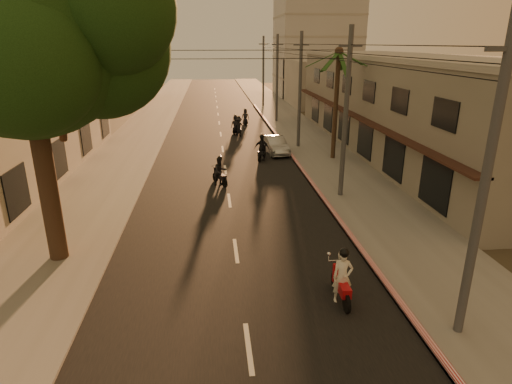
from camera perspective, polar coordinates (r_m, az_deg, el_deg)
ground at (r=16.11m, az=-2.27°, el=-11.08°), size 160.00×160.00×0.00m
road at (r=34.85m, az=-4.47°, el=5.72°), size 10.00×140.00×0.02m
sidewalk_right at (r=35.81m, az=7.67°, el=6.06°), size 5.00×140.00×0.12m
sidewalk_left at (r=35.47m, az=-16.73°, el=5.28°), size 5.00×140.00×0.12m
curb_stripe at (r=30.56m, az=5.43°, el=3.93°), size 0.20×60.00×0.20m
shophouse_row at (r=35.43m, az=19.10°, el=10.96°), size 8.80×34.20×7.30m
left_building at (r=31.33m, az=-30.90°, el=6.36°), size 8.20×24.20×5.20m
distant_tower at (r=72.12m, az=8.24°, el=23.75°), size 12.10×12.10×28.00m
broadleaf_tree at (r=17.04m, az=-27.33°, el=18.41°), size 9.60×8.70×12.10m
palm_tree at (r=31.17m, az=10.97°, el=17.12°), size 5.00×5.00×8.20m
utility_poles at (r=34.64m, az=5.98°, el=16.52°), size 1.20×48.26×9.00m
filler_right at (r=60.94m, az=8.39°, el=14.23°), size 8.00×14.00×6.00m
filler_left_near at (r=50.02m, az=-21.62°, el=11.13°), size 8.00×14.00×4.40m
filler_left_far at (r=67.35m, az=-17.82°, el=14.44°), size 8.00×14.00×7.00m
scooter_red at (r=14.55m, az=11.41°, el=-11.21°), size 0.75×1.99×1.96m
scooter_mid_a at (r=25.77m, az=-4.80°, el=2.72°), size 1.32×1.70×1.80m
scooter_mid_b at (r=31.21m, az=0.77°, el=5.82°), size 1.37×1.87×1.93m
scooter_far_a at (r=40.65m, az=-2.76°, el=8.88°), size 1.10×1.80×1.81m
scooter_far_b at (r=39.83m, az=-2.29°, el=8.69°), size 1.24×1.86×1.83m
parked_car at (r=33.34m, az=2.59°, el=6.28°), size 2.37×4.31×1.31m
scooter_far_c at (r=45.42m, az=-1.44°, el=9.91°), size 0.82×1.72×1.69m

